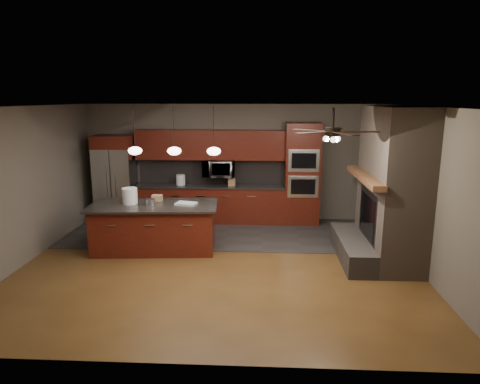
# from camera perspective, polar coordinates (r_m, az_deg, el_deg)

# --- Properties ---
(ground) EXTENTS (7.00, 7.00, 0.00)m
(ground) POSITION_cam_1_polar(r_m,az_deg,el_deg) (7.86, -2.79, -9.52)
(ground) COLOR brown
(ground) RESTS_ON ground
(ceiling) EXTENTS (7.00, 6.00, 0.02)m
(ceiling) POSITION_cam_1_polar(r_m,az_deg,el_deg) (7.29, -3.03, 11.33)
(ceiling) COLOR white
(ceiling) RESTS_ON back_wall
(back_wall) EXTENTS (7.00, 0.02, 2.80)m
(back_wall) POSITION_cam_1_polar(r_m,az_deg,el_deg) (10.40, -1.22, 3.93)
(back_wall) COLOR #62594F
(back_wall) RESTS_ON ground
(right_wall) EXTENTS (0.02, 6.00, 2.80)m
(right_wall) POSITION_cam_1_polar(r_m,az_deg,el_deg) (7.91, 23.22, 0.19)
(right_wall) COLOR #62594F
(right_wall) RESTS_ON ground
(left_wall) EXTENTS (0.02, 6.00, 2.80)m
(left_wall) POSITION_cam_1_polar(r_m,az_deg,el_deg) (8.55, -26.93, 0.71)
(left_wall) COLOR #62594F
(left_wall) RESTS_ON ground
(slate_tile_patch) EXTENTS (7.00, 2.40, 0.01)m
(slate_tile_patch) POSITION_cam_1_polar(r_m,az_deg,el_deg) (9.55, -1.71, -5.46)
(slate_tile_patch) COLOR #302D2B
(slate_tile_patch) RESTS_ON ground
(fireplace_column) EXTENTS (1.30, 2.10, 2.80)m
(fireplace_column) POSITION_cam_1_polar(r_m,az_deg,el_deg) (8.15, 19.16, 0.12)
(fireplace_column) COLOR #6E5D4E
(fireplace_column) RESTS_ON ground
(back_cabinetry) EXTENTS (3.59, 0.64, 2.20)m
(back_cabinetry) POSITION_cam_1_polar(r_m,az_deg,el_deg) (10.28, -3.95, 0.94)
(back_cabinetry) COLOR #581B10
(back_cabinetry) RESTS_ON ground
(oven_tower) EXTENTS (0.80, 0.63, 2.38)m
(oven_tower) POSITION_cam_1_polar(r_m,az_deg,el_deg) (10.14, 8.29, 2.39)
(oven_tower) COLOR #581B10
(oven_tower) RESTS_ON ground
(microwave) EXTENTS (0.73, 0.41, 0.50)m
(microwave) POSITION_cam_1_polar(r_m,az_deg,el_deg) (10.19, -2.87, 3.17)
(microwave) COLOR silver
(microwave) RESTS_ON back_cabinetry
(refrigerator) EXTENTS (0.89, 0.75, 2.08)m
(refrigerator) POSITION_cam_1_polar(r_m,az_deg,el_deg) (10.64, -16.23, 1.68)
(refrigerator) COLOR silver
(refrigerator) RESTS_ON ground
(kitchen_island) EXTENTS (2.53, 1.29, 0.92)m
(kitchen_island) POSITION_cam_1_polar(r_m,az_deg,el_deg) (8.56, -11.33, -4.61)
(kitchen_island) COLOR #581B10
(kitchen_island) RESTS_ON ground
(white_bucket) EXTENTS (0.33, 0.33, 0.31)m
(white_bucket) POSITION_cam_1_polar(r_m,az_deg,el_deg) (8.57, -14.48, -0.51)
(white_bucket) COLOR white
(white_bucket) RESTS_ON kitchen_island
(paint_can) EXTENTS (0.23, 0.23, 0.12)m
(paint_can) POSITION_cam_1_polar(r_m,az_deg,el_deg) (8.40, -11.80, -1.33)
(paint_can) COLOR #B6B5BA
(paint_can) RESTS_ON kitchen_island
(paint_tray) EXTENTS (0.44, 0.36, 0.04)m
(paint_tray) POSITION_cam_1_polar(r_m,az_deg,el_deg) (8.33, -7.20, -1.55)
(paint_tray) COLOR silver
(paint_tray) RESTS_ON kitchen_island
(cardboard_box) EXTENTS (0.20, 0.15, 0.13)m
(cardboard_box) POSITION_cam_1_polar(r_m,az_deg,el_deg) (8.70, -11.00, -0.79)
(cardboard_box) COLOR tan
(cardboard_box) RESTS_ON kitchen_island
(counter_bucket) EXTENTS (0.27, 0.27, 0.24)m
(counter_bucket) POSITION_cam_1_polar(r_m,az_deg,el_deg) (10.32, -7.91, 1.62)
(counter_bucket) COLOR white
(counter_bucket) RESTS_ON back_cabinetry
(counter_box) EXTENTS (0.17, 0.14, 0.18)m
(counter_box) POSITION_cam_1_polar(r_m,az_deg,el_deg) (10.12, -1.09, 1.33)
(counter_box) COLOR #A77856
(counter_box) RESTS_ON back_cabinetry
(pendant_left) EXTENTS (0.26, 0.26, 0.92)m
(pendant_left) POSITION_cam_1_polar(r_m,az_deg,el_deg) (8.37, -13.81, 5.39)
(pendant_left) COLOR black
(pendant_left) RESTS_ON ceiling
(pendant_center) EXTENTS (0.26, 0.26, 0.92)m
(pendant_center) POSITION_cam_1_polar(r_m,az_deg,el_deg) (8.18, -8.76, 5.46)
(pendant_center) COLOR black
(pendant_center) RESTS_ON ceiling
(pendant_right) EXTENTS (0.26, 0.26, 0.92)m
(pendant_right) POSITION_cam_1_polar(r_m,az_deg,el_deg) (8.06, -3.51, 5.48)
(pendant_right) COLOR black
(pendant_right) RESTS_ON ceiling
(ceiling_fan) EXTENTS (1.27, 1.33, 0.41)m
(ceiling_fan) POSITION_cam_1_polar(r_m,az_deg,el_deg) (6.55, 12.25, 7.94)
(ceiling_fan) COLOR black
(ceiling_fan) RESTS_ON ceiling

